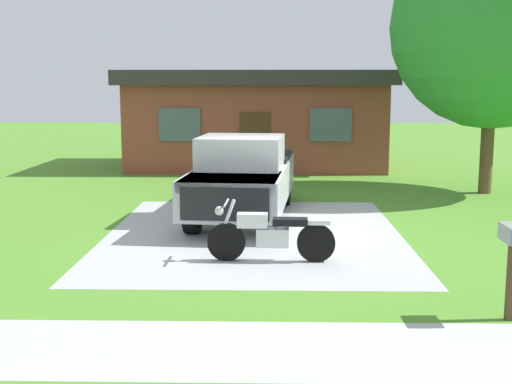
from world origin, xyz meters
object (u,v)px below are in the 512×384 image
Objects in this scene: motorcycle at (270,234)px; shade_tree at (494,26)px; pickup_truck at (244,176)px; neighbor_house at (256,118)px.

motorcycle is 0.30× the size of shade_tree.
pickup_truck is 0.60× the size of neighbor_house.
motorcycle is at bearing -87.77° from neighbor_house.
pickup_truck is at bearing 98.87° from motorcycle.
pickup_truck reaches higher than motorcycle.
motorcycle is 4.01m from pickup_truck.
shade_tree is (6.66, 3.56, 3.64)m from pickup_truck.
pickup_truck is 0.78× the size of shade_tree.
shade_tree is 9.40m from neighbor_house.
neighbor_house is (0.08, 9.66, 0.84)m from pickup_truck.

